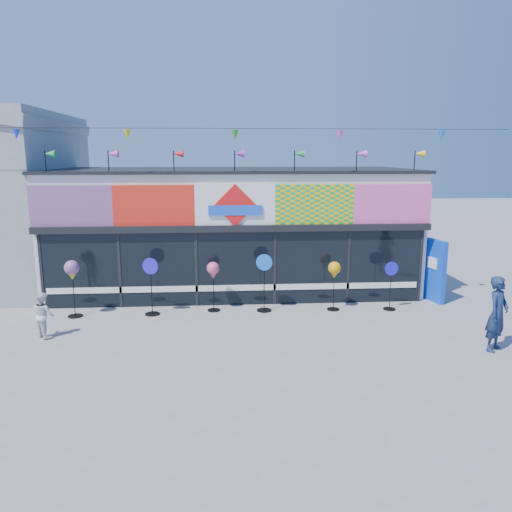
{
  "coord_description": "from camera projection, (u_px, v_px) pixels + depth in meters",
  "views": [
    {
      "loc": [
        -0.4,
        -11.48,
        4.59
      ],
      "look_at": [
        0.53,
        2.0,
        1.83
      ],
      "focal_mm": 35.0,
      "sensor_mm": 36.0,
      "label": 1
    }
  ],
  "objects": [
    {
      "name": "ground",
      "position": [
        240.0,
        346.0,
        12.17
      ],
      "size": [
        80.0,
        80.0,
        0.0
      ],
      "primitive_type": "plane",
      "color": "gray",
      "rests_on": "ground"
    },
    {
      "name": "kite_shop",
      "position": [
        233.0,
        228.0,
        17.56
      ],
      "size": [
        16.0,
        5.7,
        5.31
      ],
      "color": "white",
      "rests_on": "ground"
    },
    {
      "name": "blue_sign",
      "position": [
        434.0,
        270.0,
        15.72
      ],
      "size": [
        0.36,
        1.0,
        1.97
      ],
      "rotation": [
        0.0,
        0.0,
        0.22
      ],
      "color": "blue",
      "rests_on": "ground"
    },
    {
      "name": "spinner_0",
      "position": [
        72.0,
        272.0,
        14.1
      ],
      "size": [
        0.42,
        0.42,
        1.66
      ],
      "color": "black",
      "rests_on": "ground"
    },
    {
      "name": "spinner_1",
      "position": [
        151.0,
        285.0,
        14.37
      ],
      "size": [
        0.47,
        0.43,
        1.68
      ],
      "color": "black",
      "rests_on": "ground"
    },
    {
      "name": "spinner_2",
      "position": [
        213.0,
        272.0,
        14.66
      ],
      "size": [
        0.38,
        0.38,
        1.49
      ],
      "color": "black",
      "rests_on": "ground"
    },
    {
      "name": "spinner_3",
      "position": [
        264.0,
        281.0,
        14.71
      ],
      "size": [
        0.48,
        0.44,
        1.72
      ],
      "color": "black",
      "rests_on": "ground"
    },
    {
      "name": "spinner_4",
      "position": [
        334.0,
        271.0,
        14.76
      ],
      "size": [
        0.37,
        0.37,
        1.48
      ],
      "color": "black",
      "rests_on": "ground"
    },
    {
      "name": "spinner_5",
      "position": [
        391.0,
        285.0,
        14.87
      ],
      "size": [
        0.41,
        0.37,
        1.47
      ],
      "color": "black",
      "rests_on": "ground"
    },
    {
      "name": "adult_man",
      "position": [
        497.0,
        314.0,
        11.72
      ],
      "size": [
        0.79,
        0.74,
        1.81
      ],
      "primitive_type": "imported",
      "rotation": [
        0.0,
        0.0,
        0.65
      ],
      "color": "#162546",
      "rests_on": "ground"
    },
    {
      "name": "child",
      "position": [
        44.0,
        315.0,
        12.65
      ],
      "size": [
        0.64,
        0.63,
        1.17
      ],
      "primitive_type": "imported",
      "rotation": [
        0.0,
        0.0,
        2.37
      ],
      "color": "silver",
      "rests_on": "ground"
    }
  ]
}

